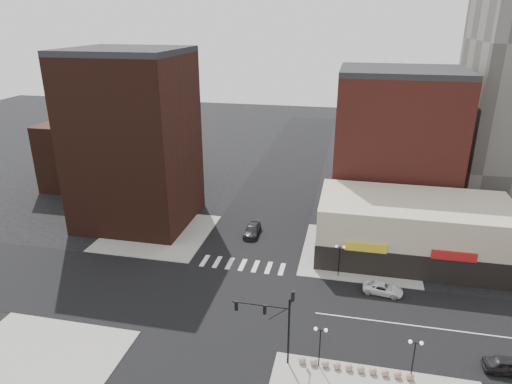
# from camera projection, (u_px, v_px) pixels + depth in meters

# --- Properties ---
(ground) EXTENTS (240.00, 240.00, 0.00)m
(ground) POSITION_uv_depth(u_px,v_px,m) (226.00, 302.00, 51.00)
(ground) COLOR black
(ground) RESTS_ON ground
(road_ew) EXTENTS (200.00, 14.00, 0.02)m
(road_ew) POSITION_uv_depth(u_px,v_px,m) (226.00, 302.00, 51.00)
(road_ew) COLOR black
(road_ew) RESTS_ON ground
(road_ns) EXTENTS (14.00, 200.00, 0.02)m
(road_ns) POSITION_uv_depth(u_px,v_px,m) (226.00, 301.00, 51.00)
(road_ns) COLOR black
(road_ns) RESTS_ON ground
(sidewalk_nw) EXTENTS (15.00, 15.00, 0.12)m
(sidewalk_nw) POSITION_uv_depth(u_px,v_px,m) (158.00, 233.00, 67.06)
(sidewalk_nw) COLOR gray
(sidewalk_nw) RESTS_ON ground
(sidewalk_ne) EXTENTS (15.00, 15.00, 0.12)m
(sidewalk_ne) POSITION_uv_depth(u_px,v_px,m) (359.00, 253.00, 61.34)
(sidewalk_ne) COLOR gray
(sidewalk_ne) RESTS_ON ground
(sidewalk_sw) EXTENTS (15.00, 15.00, 0.12)m
(sidewalk_sw) POSITION_uv_depth(u_px,v_px,m) (25.00, 374.00, 40.62)
(sidewalk_sw) COLOR gray
(sidewalk_sw) RESTS_ON ground
(building_nw) EXTENTS (16.00, 15.00, 25.00)m
(building_nw) POSITION_uv_depth(u_px,v_px,m) (134.00, 142.00, 67.10)
(building_nw) COLOR #331810
(building_nw) RESTS_ON ground
(building_nw_low) EXTENTS (20.00, 18.00, 12.00)m
(building_nw_low) POSITION_uv_depth(u_px,v_px,m) (111.00, 151.00, 86.14)
(building_nw_low) COLOR #331810
(building_nw_low) RESTS_ON ground
(building_ne_midrise) EXTENTS (18.00, 15.00, 22.00)m
(building_ne_midrise) POSITION_uv_depth(u_px,v_px,m) (395.00, 147.00, 70.17)
(building_ne_midrise) COLOR maroon
(building_ne_midrise) RESTS_ON ground
(building_ne_row) EXTENTS (24.20, 12.20, 8.00)m
(building_ne_row) POSITION_uv_depth(u_px,v_px,m) (412.00, 234.00, 59.34)
(building_ne_row) COLOR beige
(building_ne_row) RESTS_ON ground
(traffic_signal) EXTENTS (5.59, 3.09, 7.77)m
(traffic_signal) POSITION_uv_depth(u_px,v_px,m) (279.00, 315.00, 40.65)
(traffic_signal) COLOR black
(traffic_signal) RESTS_ON ground
(street_lamp_se_a) EXTENTS (1.22, 0.32, 4.16)m
(street_lamp_se_a) POSITION_uv_depth(u_px,v_px,m) (320.00, 337.00, 40.35)
(street_lamp_se_a) COLOR black
(street_lamp_se_a) RESTS_ON sidewalk_se
(street_lamp_se_b) EXTENTS (1.22, 0.32, 4.16)m
(street_lamp_se_b) POSITION_uv_depth(u_px,v_px,m) (415.00, 350.00, 38.78)
(street_lamp_se_b) COLOR black
(street_lamp_se_b) RESTS_ON sidewalk_se
(street_lamp_ne) EXTENTS (1.22, 0.32, 4.16)m
(street_lamp_ne) POSITION_uv_depth(u_px,v_px,m) (340.00, 253.00, 54.74)
(street_lamp_ne) COLOR black
(street_lamp_ne) RESTS_ON sidewalk_ne
(bollard_row) EXTENTS (10.12, 0.67, 0.67)m
(bollard_row) POSITION_uv_depth(u_px,v_px,m) (355.00, 368.00, 40.74)
(bollard_row) COLOR gray
(bollard_row) RESTS_ON sidewalk_se
(white_suv) EXTENTS (4.73, 2.64, 1.25)m
(white_suv) POSITION_uv_depth(u_px,v_px,m) (383.00, 289.00, 52.33)
(white_suv) COLOR white
(white_suv) RESTS_ON ground
(dark_sedan_east) EXTENTS (4.44, 1.99, 1.48)m
(dark_sedan_east) POSITION_uv_depth(u_px,v_px,m) (509.00, 366.00, 40.64)
(dark_sedan_east) COLOR black
(dark_sedan_east) RESTS_ON ground
(dark_sedan_north) EXTENTS (2.08, 5.01, 1.45)m
(dark_sedan_north) POSITION_uv_depth(u_px,v_px,m) (252.00, 230.00, 66.38)
(dark_sedan_north) COLOR black
(dark_sedan_north) RESTS_ON ground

